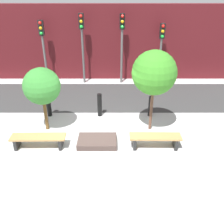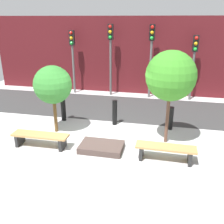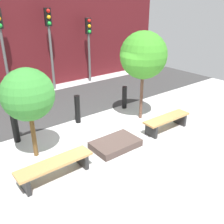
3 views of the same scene
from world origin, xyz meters
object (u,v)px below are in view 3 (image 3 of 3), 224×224
at_px(tree_behind_left_bench, 28,95).
at_px(bollard_center, 124,97).
at_px(traffic_light_mid_east, 50,35).
at_px(bollard_left, 77,109).
at_px(bench_left, 55,166).
at_px(tree_behind_right_bench, 143,55).
at_px(bollard_far_left, 15,127).
at_px(planter_bed, 115,144).
at_px(traffic_light_east, 89,38).
at_px(traffic_light_mid_west, 2,39).
at_px(bench_right, 167,121).

relative_size(tree_behind_left_bench, bollard_center, 2.77).
bearing_deg(traffic_light_mid_east, bollard_left, -104.76).
distance_m(bench_left, tree_behind_right_bench, 4.66).
bearing_deg(bollard_far_left, traffic_light_mid_east, 51.19).
relative_size(planter_bed, bollard_center, 1.54).
xyz_separation_m(traffic_light_mid_east, traffic_light_east, (2.12, -0.00, -0.31)).
bearing_deg(planter_bed, bench_left, -174.35).
bearing_deg(bench_left, tree_behind_left_bench, 89.16).
xyz_separation_m(bollard_far_left, traffic_light_east, (5.35, 4.02, 1.76)).
relative_size(tree_behind_right_bench, bollard_far_left, 3.11).
xyz_separation_m(planter_bed, bollard_far_left, (-2.17, 2.13, 0.40)).
bearing_deg(traffic_light_mid_west, tree_behind_right_bench, -58.95).
bearing_deg(bench_left, bollard_left, 48.21).
relative_size(bollard_center, traffic_light_mid_east, 0.24).
bearing_deg(bollard_far_left, traffic_light_mid_west, 74.50).
distance_m(bench_right, tree_behind_left_bench, 4.47).
bearing_deg(bollard_far_left, tree_behind_right_bench, -14.65).
relative_size(bench_right, traffic_light_east, 0.55).
bearing_deg(bollard_left, bench_right, -49.05).
bearing_deg(bollard_left, tree_behind_left_bench, -151.52).
distance_m(bench_right, bollard_left, 3.09).
relative_size(tree_behind_left_bench, traffic_light_east, 0.76).
distance_m(bench_left, bollard_left, 3.09).
xyz_separation_m(bollard_far_left, bollard_left, (2.17, 0.00, 0.00)).
xyz_separation_m(bollard_far_left, bollard_center, (4.35, 0.00, -0.05)).
relative_size(planter_bed, traffic_light_east, 0.42).
distance_m(bench_right, traffic_light_east, 6.73).
bearing_deg(traffic_light_mid_west, bench_right, -64.12).
height_order(bollard_center, traffic_light_mid_east, traffic_light_mid_east).
relative_size(bench_right, planter_bed, 1.29).
xyz_separation_m(tree_behind_right_bench, bollard_center, (0.15, 1.10, -1.86)).
distance_m(tree_behind_right_bench, bollard_center, 2.16).
relative_size(bollard_left, bollard_center, 1.13).
distance_m(bench_right, traffic_light_mid_west, 7.40).
distance_m(bollard_far_left, bollard_left, 2.17).
distance_m(bench_left, bench_right, 4.04).
bearing_deg(traffic_light_east, bollard_left, -128.33).
bearing_deg(bench_right, traffic_light_mid_west, 116.72).
xyz_separation_m(bench_right, traffic_light_mid_east, (-0.96, 6.35, 2.24)).
distance_m(bench_left, bollard_far_left, 2.34).
bearing_deg(bollard_far_left, bench_left, -86.26).
relative_size(bench_left, planter_bed, 1.37).
distance_m(bollard_far_left, traffic_light_mid_east, 5.56).
bearing_deg(bench_left, traffic_light_mid_west, 80.54).
height_order(tree_behind_right_bench, traffic_light_mid_east, traffic_light_mid_east).
bearing_deg(traffic_light_mid_east, traffic_light_east, -0.03).
xyz_separation_m(bench_right, bollard_far_left, (-4.19, 2.33, 0.16)).
distance_m(tree_behind_right_bench, bollard_far_left, 4.69).
relative_size(bench_left, bench_right, 1.06).
xyz_separation_m(tree_behind_left_bench, traffic_light_east, (5.20, 5.11, 0.46)).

